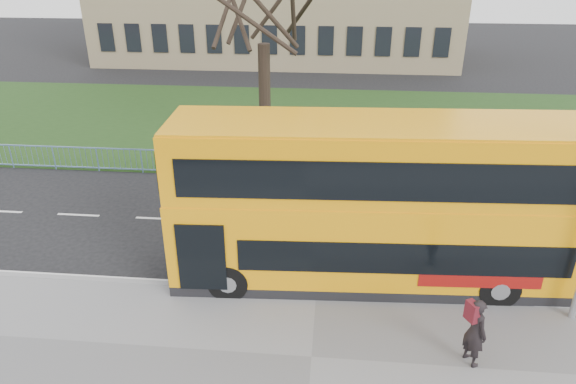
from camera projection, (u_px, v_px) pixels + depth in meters
The scene contains 7 objects.
ground at pixel (318, 265), 15.98m from camera, with size 120.00×120.00×0.00m, color black.
kerb at pixel (316, 293), 14.56m from camera, with size 80.00×0.20×0.14m, color gray.
grass_verge at pixel (329, 124), 28.83m from camera, with size 80.00×15.40×0.08m, color #1C3914.
guard_railing at pixel (325, 168), 21.68m from camera, with size 40.00×0.12×1.10m, color #688EBA, non-canonical shape.
bare_tree at pixel (263, 21), 22.65m from camera, with size 8.32×8.32×11.88m, color black, non-canonical shape.
yellow_bus at pixel (376, 201), 14.29m from camera, with size 11.55×3.29×4.79m.
pedestrian at pixel (475, 332), 11.72m from camera, with size 0.64×0.42×1.76m, color black.
Camera 1 is at (0.32, -13.49, 8.91)m, focal length 32.00 mm.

